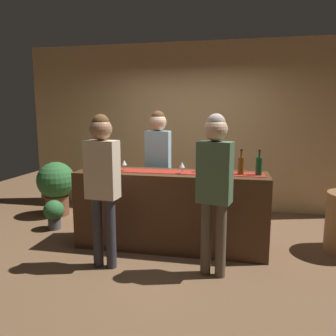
# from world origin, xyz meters

# --- Properties ---
(ground_plane) EXTENTS (10.00, 10.00, 0.00)m
(ground_plane) POSITION_xyz_m (0.00, 0.00, 0.00)
(ground_plane) COLOR brown
(back_wall) EXTENTS (6.00, 0.12, 2.90)m
(back_wall) POSITION_xyz_m (0.00, 1.90, 1.45)
(back_wall) COLOR tan
(back_wall) RESTS_ON ground
(bar_counter) EXTENTS (2.37, 0.60, 0.97)m
(bar_counter) POSITION_xyz_m (0.00, 0.00, 0.49)
(bar_counter) COLOR #472B19
(bar_counter) RESTS_ON ground
(counter_runner_cloth) EXTENTS (2.25, 0.28, 0.01)m
(counter_runner_cloth) POSITION_xyz_m (0.00, 0.00, 0.98)
(counter_runner_cloth) COLOR maroon
(counter_runner_cloth) RESTS_ON bar_counter
(wine_bottle_amber) EXTENTS (0.07, 0.07, 0.30)m
(wine_bottle_amber) POSITION_xyz_m (0.84, -0.02, 1.09)
(wine_bottle_amber) COLOR brown
(wine_bottle_amber) RESTS_ON bar_counter
(wine_bottle_green) EXTENTS (0.07, 0.07, 0.30)m
(wine_bottle_green) POSITION_xyz_m (1.05, -0.02, 1.09)
(wine_bottle_green) COLOR #194723
(wine_bottle_green) RESTS_ON bar_counter
(wine_glass_near_customer) EXTENTS (0.07, 0.07, 0.14)m
(wine_glass_near_customer) POSITION_xyz_m (0.16, -0.10, 1.08)
(wine_glass_near_customer) COLOR silver
(wine_glass_near_customer) RESTS_ON bar_counter
(wine_glass_mid_counter) EXTENTS (0.07, 0.07, 0.14)m
(wine_glass_mid_counter) POSITION_xyz_m (-0.58, -0.06, 1.08)
(wine_glass_mid_counter) COLOR silver
(wine_glass_mid_counter) RESTS_ON bar_counter
(wine_glass_far_end) EXTENTS (0.07, 0.07, 0.14)m
(wine_glass_far_end) POSITION_xyz_m (0.33, 0.04, 1.08)
(wine_glass_far_end) COLOR silver
(wine_glass_far_end) RESTS_ON bar_counter
(bartender) EXTENTS (0.34, 0.24, 1.73)m
(bartender) POSITION_xyz_m (-0.30, 0.58, 1.08)
(bartender) COLOR #26262B
(bartender) RESTS_ON ground
(customer_sipping) EXTENTS (0.38, 0.27, 1.69)m
(customer_sipping) POSITION_xyz_m (0.58, -0.65, 1.04)
(customer_sipping) COLOR brown
(customer_sipping) RESTS_ON ground
(customer_browsing) EXTENTS (0.36, 0.24, 1.68)m
(customer_browsing) POSITION_xyz_m (-0.61, -0.69, 1.04)
(customer_browsing) COLOR #33333D
(customer_browsing) RESTS_ON ground
(potted_plant_tall) EXTENTS (0.62, 0.62, 0.90)m
(potted_plant_tall) POSITION_xyz_m (-2.13, 0.94, 0.52)
(potted_plant_tall) COLOR brown
(potted_plant_tall) RESTS_ON ground
(potted_plant_small) EXTENTS (0.30, 0.30, 0.44)m
(potted_plant_small) POSITION_xyz_m (-1.81, 0.30, 0.25)
(potted_plant_small) COLOR #4C4C51
(potted_plant_small) RESTS_ON ground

